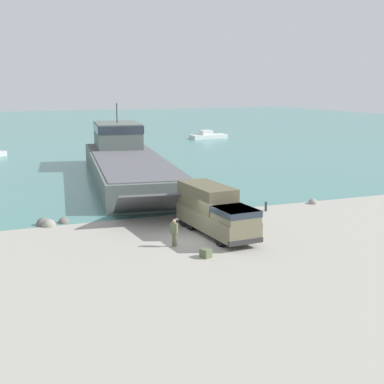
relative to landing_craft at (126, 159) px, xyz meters
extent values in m
plane|color=#9E998E|center=(-2.44, -26.25, -1.94)|extent=(240.00, 240.00, 0.00)
cube|color=#477F7A|center=(-2.44, 71.21, -1.93)|extent=(240.00, 180.00, 0.01)
cube|color=#56605B|center=(-0.34, -2.44, -0.75)|extent=(11.78, 31.69, 2.39)
cube|color=#56565B|center=(-0.34, -2.44, 0.49)|extent=(11.01, 30.38, 0.08)
cube|color=#56605B|center=(1.14, 8.09, 1.99)|extent=(6.43, 9.31, 3.09)
cube|color=#28333D|center=(1.14, 8.09, 2.92)|extent=(6.60, 9.42, 0.93)
cylinder|color=#3F3F42|center=(1.14, 8.09, 4.73)|extent=(0.16, 0.16, 2.40)
cube|color=#56565B|center=(-2.80, -19.87, -0.62)|extent=(6.95, 5.18, 2.28)
cube|color=#6B664C|center=(-0.42, -25.31, -0.93)|extent=(2.90, 8.12, 1.21)
cube|color=#6B664C|center=(-0.25, -27.94, 0.08)|extent=(2.42, 2.85, 0.80)
cube|color=#28333D|center=(-0.25, -27.94, 0.28)|extent=(2.49, 2.89, 0.40)
cube|color=brown|center=(-0.51, -23.95, 0.50)|extent=(2.62, 5.21, 1.64)
cube|color=#2D2D2D|center=(-0.17, -29.21, -1.38)|extent=(2.45, 0.40, 0.32)
cylinder|color=black|center=(0.72, -27.71, -1.32)|extent=(0.46, 1.26, 1.24)
cylinder|color=black|center=(-1.24, -27.84, -1.32)|extent=(0.46, 1.26, 1.24)
cylinder|color=black|center=(0.44, -23.32, -1.32)|extent=(0.46, 1.26, 1.24)
cylinder|color=black|center=(-1.52, -23.45, -1.32)|extent=(0.46, 1.26, 1.24)
cylinder|color=black|center=(0.37, -22.22, -1.32)|extent=(0.46, 1.26, 1.24)
cylinder|color=black|center=(-1.59, -22.35, -1.32)|extent=(0.46, 1.26, 1.24)
cylinder|color=#566042|center=(-3.94, -26.84, -1.51)|extent=(0.14, 0.14, 0.85)
cylinder|color=#566042|center=(-4.06, -26.71, -1.51)|extent=(0.14, 0.14, 0.85)
cube|color=#566042|center=(-4.00, -26.78, -0.76)|extent=(0.48, 0.48, 0.67)
sphere|color=tan|center=(-4.00, -26.78, -0.31)|extent=(0.23, 0.23, 0.23)
cube|color=white|center=(25.91, 36.24, -1.56)|extent=(7.35, 3.26, 0.75)
cube|color=silver|center=(25.37, 36.20, -0.77)|extent=(2.29, 2.05, 0.83)
cylinder|color=#333338|center=(6.25, -20.44, -1.63)|extent=(0.20, 0.20, 0.62)
sphere|color=#333338|center=(6.25, -20.44, -1.26)|extent=(0.23, 0.23, 0.23)
cube|color=#566042|center=(-3.02, -29.56, -1.68)|extent=(0.70, 0.76, 0.51)
sphere|color=gray|center=(-10.81, -18.71, -1.94)|extent=(1.05, 1.05, 1.05)
sphere|color=#66605B|center=(-11.12, -18.23, -1.94)|extent=(1.11, 1.11, 1.11)
sphere|color=gray|center=(11.44, -19.53, -1.94)|extent=(0.86, 0.86, 0.86)
sphere|color=#66605B|center=(-9.65, -18.13, -1.94)|extent=(0.83, 0.83, 0.83)
camera|label=1|loc=(-15.15, -57.57, 8.19)|focal=50.00mm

